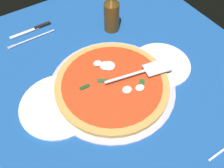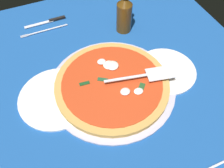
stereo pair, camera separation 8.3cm
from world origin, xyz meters
The scene contains 9 objects.
ground_plane centered at (0.00, 0.00, -0.40)cm, with size 113.45×113.45×0.80cm, color #19498F.
checker_pattern centered at (0.00, 0.00, 0.05)cm, with size 113.45×113.45×0.10cm.
pizza_pan centered at (1.80, -1.63, 0.57)cm, with size 42.82×42.82×0.95cm, color #B5B1C2.
dinner_plate_left centered at (-16.86, 1.39, 0.60)cm, with size 24.74×24.74×1.00cm, color white.
dinner_plate_right centered at (22.15, -2.71, 0.60)cm, with size 21.60×21.60×1.00cm, color white.
pizza centered at (1.86, -1.55, 2.01)cm, with size 38.52×38.52×3.22cm.
pizza_server centered at (12.13, -4.35, 4.59)cm, with size 24.12×8.02×1.00cm.
place_setting_far centered at (-10.71, 38.10, 0.46)cm, with size 20.55×11.24×1.40cm.
beer_bottle centered at (17.86, 23.71, 8.35)cm, with size 6.07×6.07×21.62cm.
Camera 2 is at (-18.07, -47.89, 68.00)cm, focal length 39.72 mm.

